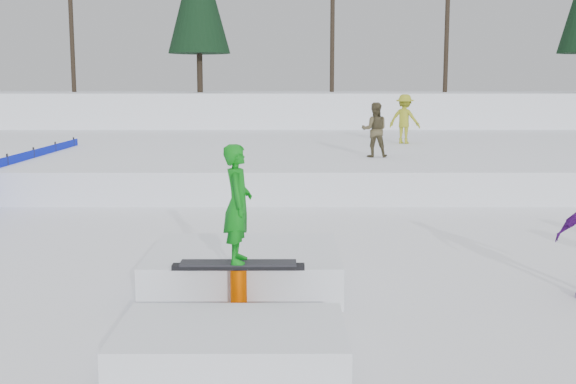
{
  "coord_description": "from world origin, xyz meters",
  "views": [
    {
      "loc": [
        0.46,
        -9.45,
        2.81
      ],
      "look_at": [
        0.5,
        2.0,
        1.1
      ],
      "focal_mm": 45.0,
      "sensor_mm": 36.0,
      "label": 1
    }
  ],
  "objects": [
    {
      "name": "ground",
      "position": [
        0.0,
        0.0,
        0.0
      ],
      "size": [
        120.0,
        120.0,
        0.0
      ],
      "primitive_type": "plane",
      "color": "white"
    },
    {
      "name": "snow_berm",
      "position": [
        0.0,
        30.0,
        1.2
      ],
      "size": [
        60.0,
        14.0,
        2.4
      ],
      "primitive_type": "cube",
      "color": "white",
      "rests_on": "ground"
    },
    {
      "name": "snow_midrise",
      "position": [
        0.0,
        16.0,
        0.4
      ],
      "size": [
        50.0,
        18.0,
        0.8
      ],
      "primitive_type": "cube",
      "color": "white",
      "rests_on": "ground"
    },
    {
      "name": "walker_olive",
      "position": [
        2.94,
        10.62,
        1.56
      ],
      "size": [
        0.77,
        0.62,
        1.52
      ],
      "primitive_type": "imported",
      "rotation": [
        0.0,
        0.0,
        3.08
      ],
      "color": "#4B422A",
      "rests_on": "snow_midrise"
    },
    {
      "name": "walker_ygreen",
      "position": [
        4.53,
        15.27,
        1.64
      ],
      "size": [
        1.25,
        1.06,
        1.68
      ],
      "primitive_type": "imported",
      "rotation": [
        0.0,
        0.0,
        2.65
      ],
      "color": "#959B1F",
      "rests_on": "snow_midrise"
    },
    {
      "name": "jib_rail_feature",
      "position": [
        -0.11,
        -0.39,
        0.3
      ],
      "size": [
        2.6,
        4.4,
        2.11
      ],
      "color": "white",
      "rests_on": "ground"
    }
  ]
}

